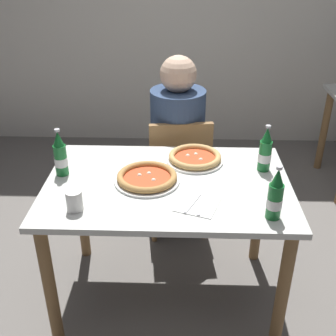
# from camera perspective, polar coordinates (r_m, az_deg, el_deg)

# --- Properties ---
(ground_plane) EXTENTS (8.00, 8.00, 0.00)m
(ground_plane) POSITION_cam_1_polar(r_m,az_deg,el_deg) (2.53, -0.04, -16.72)
(ground_plane) COLOR slate
(back_wall_tiled) EXTENTS (7.00, 0.10, 2.60)m
(back_wall_tiled) POSITION_cam_1_polar(r_m,az_deg,el_deg) (4.01, 1.10, 21.46)
(back_wall_tiled) COLOR silver
(back_wall_tiled) RESTS_ON ground_plane
(dining_table_main) EXTENTS (1.20, 0.80, 0.75)m
(dining_table_main) POSITION_cam_1_polar(r_m,az_deg,el_deg) (2.12, -0.05, -4.55)
(dining_table_main) COLOR silver
(dining_table_main) RESTS_ON ground_plane
(chair_behind_table) EXTENTS (0.45, 0.45, 0.85)m
(chair_behind_table) POSITION_cam_1_polar(r_m,az_deg,el_deg) (2.72, 1.43, -0.27)
(chair_behind_table) COLOR olive
(chair_behind_table) RESTS_ON ground_plane
(diner_seated) EXTENTS (0.34, 0.34, 1.21)m
(diner_seated) POSITION_cam_1_polar(r_m,az_deg,el_deg) (2.72, 1.28, 2.12)
(diner_seated) COLOR #2D3342
(diner_seated) RESTS_ON ground_plane
(pizza_margherita_near) EXTENTS (0.32, 0.32, 0.04)m
(pizza_margherita_near) POSITION_cam_1_polar(r_m,az_deg,el_deg) (2.06, -2.86, -1.35)
(pizza_margherita_near) COLOR white
(pizza_margherita_near) RESTS_ON dining_table_main
(pizza_marinara_far) EXTENTS (0.30, 0.30, 0.04)m
(pizza_marinara_far) POSITION_cam_1_polar(r_m,az_deg,el_deg) (2.25, 3.66, 1.39)
(pizza_marinara_far) COLOR white
(pizza_marinara_far) RESTS_ON dining_table_main
(beer_bottle_left) EXTENTS (0.07, 0.07, 0.25)m
(beer_bottle_left) POSITION_cam_1_polar(r_m,az_deg,el_deg) (1.81, 14.34, -3.78)
(beer_bottle_left) COLOR #196B2D
(beer_bottle_left) RESTS_ON dining_table_main
(beer_bottle_center) EXTENTS (0.07, 0.07, 0.25)m
(beer_bottle_center) POSITION_cam_1_polar(r_m,az_deg,el_deg) (2.18, 13.05, 2.17)
(beer_bottle_center) COLOR #196B2D
(beer_bottle_center) RESTS_ON dining_table_main
(beer_bottle_right) EXTENTS (0.07, 0.07, 0.25)m
(beer_bottle_right) POSITION_cam_1_polar(r_m,az_deg,el_deg) (2.15, -14.40, 1.62)
(beer_bottle_right) COLOR #196B2D
(beer_bottle_right) RESTS_ON dining_table_main
(napkin_with_cutlery) EXTENTS (0.23, 0.23, 0.01)m
(napkin_with_cutlery) POSITION_cam_1_polar(r_m,az_deg,el_deg) (1.89, 3.99, -4.90)
(napkin_with_cutlery) COLOR white
(napkin_with_cutlery) RESTS_ON dining_table_main
(paper_cup) EXTENTS (0.07, 0.07, 0.09)m
(paper_cup) POSITION_cam_1_polar(r_m,az_deg,el_deg) (1.87, -12.59, -4.36)
(paper_cup) COLOR white
(paper_cup) RESTS_ON dining_table_main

